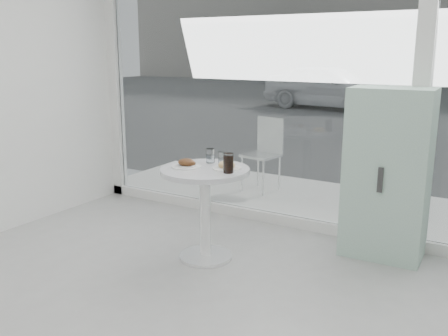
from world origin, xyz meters
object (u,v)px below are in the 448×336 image
Objects in this scene: main_table at (205,195)px; water_tumbler_b at (223,160)px; plate_fritter at (187,164)px; plate_donut at (227,166)px; cola_glass at (228,164)px; car_white at (329,86)px; mint_cabinet at (387,174)px; patio_chair at (265,149)px; water_tumbler_a at (210,156)px.

water_tumbler_b is (0.08, 0.15, 0.27)m from main_table.
main_table is at bearing 17.82° from plate_fritter.
plate_donut is at bearing -42.73° from water_tumbler_b.
plate_donut is 0.14m from cola_glass.
water_tumbler_b is at bearing -157.50° from car_white.
plate_fritter is 1.04× the size of plate_donut.
water_tumbler_b reaches higher than plate_donut.
patio_chair is at bearing 144.27° from mint_cabinet.
mint_cabinet is 1.32m from plate_donut.
plate_fritter is (-0.14, -0.05, 0.25)m from main_table.
water_tumbler_a is at bearing -158.19° from car_white.
water_tumbler_b is (0.22, 0.20, 0.02)m from plate_fritter.
plate_fritter is (2.65, -10.86, 0.15)m from car_white.
patio_chair is 7.26× the size of water_tumbler_a.
main_table is 0.30m from plate_donut.
mint_cabinet is 11.82× the size of water_tumbler_a.
patio_chair is 1.84m from water_tumbler_a.
cola_glass is at bearing -140.58° from mint_cabinet.
mint_cabinet is at bearing 32.79° from plate_fritter.
car_white is at bearing 104.38° from water_tumbler_a.
car_white is at bearing 105.62° from cola_glass.
mint_cabinet is 1.46m from water_tumbler_a.
mint_cabinet is 12.00× the size of water_tumbler_b.
main_table is 5.06× the size of cola_glass.
patio_chair is 2.14m from cola_glass.
main_table is 0.20× the size of car_white.
car_white is 16.38× the size of plate_donut.
main_table is at bearing -155.37° from plate_donut.
car_white is at bearing 104.49° from main_table.
cola_glass is (0.08, -0.11, 0.05)m from plate_donut.
plate_donut is 0.26m from water_tumbler_a.
mint_cabinet reaches higher than plate_donut.
plate_fritter is 0.32m from plate_donut.
mint_cabinet is 1.63× the size of patio_chair.
main_table is 2.02m from patio_chair.
cola_glass is (3.03, -10.85, 0.20)m from car_white.
car_white is 11.05m from water_tumbler_b.
cola_glass is at bearing -156.95° from car_white.
mint_cabinet reaches higher than main_table.
mint_cabinet is at bearing -150.57° from car_white.
patio_chair reaches higher than water_tumbler_a.
main_table is 6.58× the size of water_tumbler_b.
water_tumbler_a is at bearing 143.67° from cola_glass.
plate_donut is (0.60, -1.90, 0.25)m from patio_chair.
plate_fritter is at bearing -149.00° from mint_cabinet.
water_tumbler_b is (-0.08, 0.08, 0.03)m from plate_donut.
mint_cabinet reaches higher than car_white.
cola_glass is at bearing -53.48° from plate_donut.
mint_cabinet reaches higher than water_tumbler_b.
plate_fritter is 1.59× the size of cola_glass.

